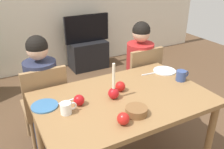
# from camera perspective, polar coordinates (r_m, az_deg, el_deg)

# --- Properties ---
(dining_table) EXTENTS (1.40, 0.90, 0.75)m
(dining_table) POSITION_cam_1_polar(r_m,az_deg,el_deg) (2.02, 2.71, -7.39)
(dining_table) COLOR olive
(dining_table) RESTS_ON ground
(chair_left) EXTENTS (0.40, 0.40, 0.90)m
(chair_left) POSITION_cam_1_polar(r_m,az_deg,el_deg) (2.43, -15.43, -6.45)
(chair_left) COLOR #99754C
(chair_left) RESTS_ON ground
(chair_right) EXTENTS (0.40, 0.40, 0.90)m
(chair_right) POSITION_cam_1_polar(r_m,az_deg,el_deg) (2.82, 6.71, -1.02)
(chair_right) COLOR #99754C
(chair_right) RESTS_ON ground
(person_left_child) EXTENTS (0.30, 0.30, 1.17)m
(person_left_child) POSITION_cam_1_polar(r_m,az_deg,el_deg) (2.43, -15.77, -4.93)
(person_left_child) COLOR #33384C
(person_left_child) RESTS_ON ground
(person_right_child) EXTENTS (0.30, 0.30, 1.17)m
(person_right_child) POSITION_cam_1_polar(r_m,az_deg,el_deg) (2.82, 6.39, 0.29)
(person_right_child) COLOR #33384C
(person_right_child) RESTS_ON ground
(tv_stand) EXTENTS (0.64, 0.40, 0.48)m
(tv_stand) POSITION_cam_1_polar(r_m,az_deg,el_deg) (4.32, -5.64, 4.69)
(tv_stand) COLOR black
(tv_stand) RESTS_ON ground
(tv) EXTENTS (0.79, 0.05, 0.46)m
(tv) POSITION_cam_1_polar(r_m,az_deg,el_deg) (4.18, -5.92, 10.73)
(tv) COLOR black
(tv) RESTS_ON tv_stand
(candle_centerpiece) EXTENTS (0.09, 0.09, 0.30)m
(candle_centerpiece) POSITION_cam_1_polar(r_m,az_deg,el_deg) (1.92, 0.38, -3.97)
(candle_centerpiece) COLOR red
(candle_centerpiece) RESTS_ON dining_table
(plate_left) EXTENTS (0.20, 0.20, 0.01)m
(plate_left) POSITION_cam_1_polar(r_m,az_deg,el_deg) (1.92, -15.57, -7.13)
(plate_left) COLOR teal
(plate_left) RESTS_ON dining_table
(plate_right) EXTENTS (0.22, 0.22, 0.01)m
(plate_right) POSITION_cam_1_polar(r_m,az_deg,el_deg) (2.47, 12.26, 0.87)
(plate_right) COLOR silver
(plate_right) RESTS_ON dining_table
(mug_left) EXTENTS (0.12, 0.08, 0.09)m
(mug_left) POSITION_cam_1_polar(r_m,az_deg,el_deg) (1.79, -10.71, -7.74)
(mug_left) COLOR white
(mug_left) RESTS_ON dining_table
(mug_right) EXTENTS (0.14, 0.09, 0.10)m
(mug_right) POSITION_cam_1_polar(r_m,az_deg,el_deg) (2.31, 16.00, -0.24)
(mug_right) COLOR #33477F
(mug_right) RESTS_ON dining_table
(fork_left) EXTENTS (0.18, 0.03, 0.01)m
(fork_left) POSITION_cam_1_polar(r_m,az_deg,el_deg) (1.94, -10.64, -6.23)
(fork_left) COLOR silver
(fork_left) RESTS_ON dining_table
(fork_right) EXTENTS (0.18, 0.03, 0.01)m
(fork_right) POSITION_cam_1_polar(r_m,az_deg,el_deg) (2.39, 8.95, 0.19)
(fork_right) COLOR silver
(fork_right) RESTS_ON dining_table
(bowl_walnuts) EXTENTS (0.16, 0.16, 0.06)m
(bowl_walnuts) POSITION_cam_1_polar(r_m,az_deg,el_deg) (1.76, 5.76, -8.51)
(bowl_walnuts) COLOR brown
(bowl_walnuts) RESTS_ON dining_table
(apple_near_candle) EXTENTS (0.09, 0.09, 0.09)m
(apple_near_candle) POSITION_cam_1_polar(r_m,az_deg,el_deg) (1.65, 2.66, -10.35)
(apple_near_candle) COLOR red
(apple_near_candle) RESTS_ON dining_table
(apple_by_left_plate) EXTENTS (0.08, 0.08, 0.08)m
(apple_by_left_plate) POSITION_cam_1_polar(r_m,az_deg,el_deg) (1.87, -7.77, -6.00)
(apple_by_left_plate) COLOR #B31115
(apple_by_left_plate) RESTS_ON dining_table
(apple_by_right_mug) EXTENTS (0.09, 0.09, 0.09)m
(apple_by_right_mug) POSITION_cam_1_polar(r_m,az_deg,el_deg) (2.04, 1.96, -2.80)
(apple_by_right_mug) COLOR red
(apple_by_right_mug) RESTS_ON dining_table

